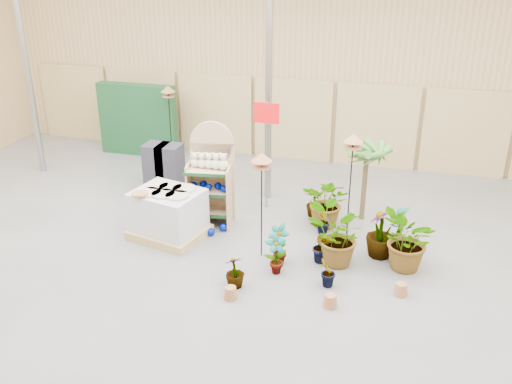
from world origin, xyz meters
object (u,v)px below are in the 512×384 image
Objects in this scene: bird_table_front at (262,161)px; pallet_stack at (168,214)px; display_shelf at (211,178)px; potted_plant_2 at (336,237)px.

pallet_stack is at bearing 172.75° from bird_table_front.
display_shelf reaches higher than bird_table_front.
bird_table_front is (1.82, -0.23, 1.30)m from pallet_stack.
potted_plant_2 is (3.09, -0.19, 0.07)m from pallet_stack.
display_shelf is 2.75m from potted_plant_2.
potted_plant_2 is at bearing -30.62° from display_shelf.
display_shelf is 1.84m from bird_table_front.
potted_plant_2 is at bearing 9.63° from pallet_stack.
display_shelf is 1.08m from pallet_stack.
bird_table_front reaches higher than pallet_stack.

